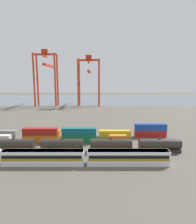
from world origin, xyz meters
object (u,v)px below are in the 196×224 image
passenger_train (42,157)px  gantry_crane_west (46,72)px  shipping_container_12 (149,134)px  shipping_container_11 (114,134)px  freight_tank_row (62,145)px  gantry_crane_central (88,75)px

passenger_train → gantry_crane_west: size_ratio=1.43×
passenger_train → shipping_container_12: 42.74m
shipping_container_11 → freight_tank_row: bearing=-137.9°
shipping_container_12 → freight_tank_row: bearing=-153.1°
shipping_container_11 → shipping_container_12: size_ratio=1.00×
passenger_train → shipping_container_11: bearing=49.8°
gantry_crane_west → gantry_crane_central: 35.91m
passenger_train → gantry_crane_central: 121.91m
gantry_crane_west → gantry_crane_central: (35.77, -0.28, -3.15)m
freight_tank_row → shipping_container_11: (17.60, 15.88, -0.84)m
freight_tank_row → shipping_container_11: freight_tank_row is taller
shipping_container_11 → gantry_crane_west: 110.66m
passenger_train → gantry_crane_central: bearing=86.8°
gantry_crane_west → gantry_crane_central: gantry_crane_west is taller
passenger_train → freight_tank_row: (3.39, 8.98, -0.00)m
freight_tank_row → shipping_container_12: 35.17m
passenger_train → shipping_container_11: size_ratio=5.45×
freight_tank_row → gantry_crane_west: bearing=106.3°
passenger_train → gantry_crane_central: gantry_crane_central is taller
passenger_train → freight_tank_row: size_ratio=0.91×
shipping_container_12 → gantry_crane_central: bearing=106.5°
passenger_train → gantry_crane_central: size_ratio=1.59×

